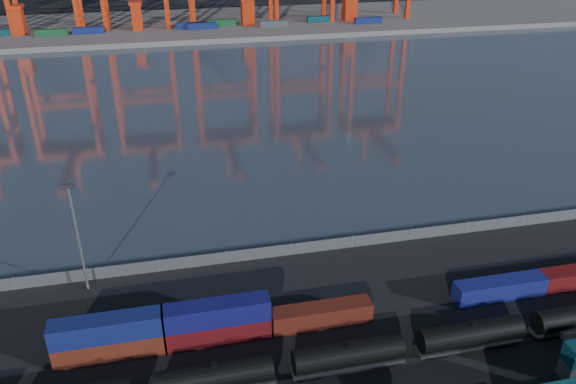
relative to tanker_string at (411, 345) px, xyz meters
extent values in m
plane|color=#2E3842|center=(-8.91, 101.81, -2.08)|extent=(700.00, 700.00, 0.00)
cube|color=#514F4C|center=(-8.91, 206.81, -1.09)|extent=(700.00, 70.00, 2.00)
cube|color=#612213|center=(-34.89, 8.33, -0.67)|extent=(13.13, 2.67, 2.85)
cube|color=navy|center=(-34.89, 8.33, 2.18)|extent=(13.13, 2.67, 2.85)
cube|color=#590D10|center=(-22.00, 8.33, -0.67)|extent=(13.13, 2.67, 2.85)
cube|color=#111157|center=(-22.00, 8.33, 2.18)|extent=(13.13, 2.67, 2.85)
cube|color=#591C11|center=(-8.61, 8.33, -0.67)|extent=(13.13, 2.67, 2.85)
cube|color=navy|center=(16.88, 8.33, -0.67)|extent=(13.13, 2.67, 2.85)
cylinder|color=black|center=(-23.25, 0.00, 0.22)|extent=(13.05, 2.91, 2.91)
cylinder|color=black|center=(-23.25, 0.00, 1.83)|extent=(0.80, 0.80, 0.50)
cube|color=black|center=(-18.73, 0.00, -1.79)|extent=(2.51, 1.81, 0.60)
cylinder|color=black|center=(-7.75, 0.00, 0.22)|extent=(13.05, 2.91, 2.91)
cylinder|color=black|center=(-7.75, 0.00, 1.83)|extent=(0.80, 0.80, 0.50)
cube|color=black|center=(-7.75, 0.00, -1.39)|extent=(13.55, 2.01, 0.40)
cube|color=black|center=(-12.27, 0.00, -1.79)|extent=(2.51, 1.81, 0.60)
cube|color=black|center=(-3.23, 0.00, -1.79)|extent=(2.51, 1.81, 0.60)
cylinder|color=black|center=(7.75, 0.00, 0.22)|extent=(13.05, 2.91, 2.91)
cylinder|color=black|center=(7.75, 0.00, 1.83)|extent=(0.80, 0.80, 0.50)
cube|color=black|center=(7.75, 0.00, -1.39)|extent=(13.55, 2.01, 0.40)
cube|color=black|center=(3.23, 0.00, -1.79)|extent=(2.51, 1.81, 0.60)
cube|color=black|center=(12.27, 0.00, -1.79)|extent=(2.51, 1.81, 0.60)
cube|color=black|center=(18.73, 0.00, -1.79)|extent=(2.51, 1.81, 0.60)
cube|color=#595B5E|center=(-8.91, 24.81, -1.09)|extent=(160.00, 0.06, 2.00)
cylinder|color=slate|center=(-48.91, 24.81, -0.99)|extent=(0.12, 0.12, 2.20)
cylinder|color=slate|center=(-38.91, 24.81, -0.99)|extent=(0.12, 0.12, 2.20)
cylinder|color=slate|center=(-28.91, 24.81, -0.99)|extent=(0.12, 0.12, 2.20)
cylinder|color=slate|center=(-18.91, 24.81, -0.99)|extent=(0.12, 0.12, 2.20)
cylinder|color=slate|center=(-8.91, 24.81, -0.99)|extent=(0.12, 0.12, 2.20)
cylinder|color=slate|center=(1.09, 24.81, -0.99)|extent=(0.12, 0.12, 2.20)
cylinder|color=slate|center=(11.09, 24.81, -0.99)|extent=(0.12, 0.12, 2.20)
cylinder|color=slate|center=(21.09, 24.81, -0.99)|extent=(0.12, 0.12, 2.20)
cylinder|color=slate|center=(31.09, 24.81, -0.99)|extent=(0.12, 0.12, 2.20)
cylinder|color=slate|center=(41.09, 24.81, -0.99)|extent=(0.12, 0.12, 2.20)
cylinder|color=slate|center=(-38.91, 22.81, 5.91)|extent=(0.36, 0.36, 16.00)
cube|color=black|center=(-38.91, 22.81, 14.21)|extent=(1.60, 0.40, 0.60)
cube|color=navy|center=(-8.25, 191.49, 1.21)|extent=(12.00, 2.44, 2.60)
cube|color=navy|center=(62.43, 187.74, 1.21)|extent=(12.00, 2.44, 2.60)
cube|color=navy|center=(-12.55, 192.89, 1.21)|extent=(12.00, 2.44, 2.60)
cube|color=#3F4244|center=(21.47, 189.52, 1.21)|extent=(12.00, 2.44, 2.60)
cube|color=#144C23|center=(-66.66, 191.01, 1.21)|extent=(12.00, 2.44, 2.60)
cube|color=navy|center=(-53.07, 192.34, 1.21)|extent=(12.00, 2.44, 2.60)
cube|color=#144C23|center=(0.43, 196.29, 1.21)|extent=(12.00, 2.44, 2.60)
cube|color=#0C3842|center=(43.50, 195.64, 1.21)|extent=(12.00, 2.44, 2.60)
cube|color=red|center=(-78.91, 196.81, 4.91)|extent=(4.00, 6.00, 10.00)
cube|color=red|center=(-78.91, 196.81, 10.41)|extent=(5.00, 7.00, 1.20)
cube|color=red|center=(-33.91, 196.81, 4.91)|extent=(4.00, 6.00, 10.00)
cube|color=red|center=(-33.91, 196.81, 10.41)|extent=(5.00, 7.00, 1.20)
cube|color=red|center=(11.09, 196.81, 4.91)|extent=(4.00, 6.00, 10.00)
cube|color=red|center=(56.09, 196.81, 4.91)|extent=(4.00, 6.00, 10.00)
camera|label=1|loc=(-25.27, -46.18, 46.80)|focal=35.00mm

